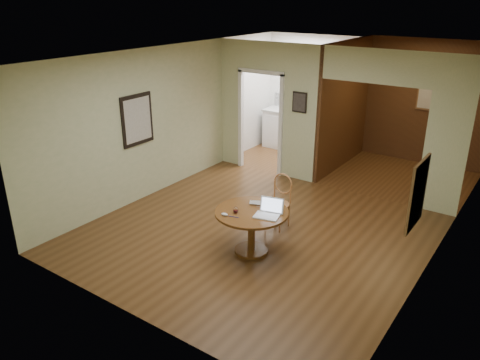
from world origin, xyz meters
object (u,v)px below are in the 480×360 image
Objects in this scene: open_laptop at (269,211)px; closed_laptop at (261,205)px; dining_table at (252,222)px; chair at (280,198)px.

open_laptop is 0.34m from closed_laptop.
dining_table is at bearing 173.83° from open_laptop.
closed_laptop is (0.00, 0.24, 0.19)m from dining_table.
open_laptop is at bearing -66.64° from chair.
dining_table is 0.96m from chair.
dining_table is 0.36m from open_laptop.
chair is 1.01m from open_laptop.
dining_table is 3.12× the size of closed_laptop.
chair is (-0.09, 0.95, 0.01)m from dining_table.
closed_laptop is at bearing -80.62° from chair.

